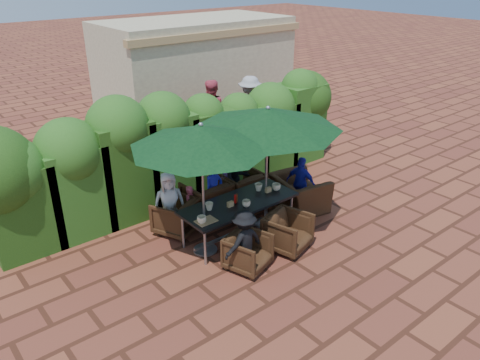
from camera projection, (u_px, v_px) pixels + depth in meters
ground at (253, 236)px, 9.04m from camera, size 80.00×80.00×0.00m
dining_table at (239, 206)px, 8.75m from camera, size 2.27×0.90×0.75m
umbrella_left at (201, 137)px, 7.66m from camera, size 2.43×2.43×2.46m
umbrella_right at (268, 119)px, 8.52m from camera, size 2.76×2.76×2.46m
chair_far_left at (176, 214)px, 9.04m from camera, size 0.96×0.94×0.76m
chair_far_mid at (207, 197)px, 9.60m from camera, size 0.87×0.82×0.85m
chair_far_right at (242, 187)px, 10.06m from camera, size 0.83×0.78×0.84m
chair_near_left at (248, 250)px, 7.97m from camera, size 0.84×0.81×0.69m
chair_near_right at (288, 230)px, 8.51m from camera, size 0.90×0.86×0.76m
chair_end_right at (299, 188)px, 9.88m from camera, size 0.92×1.23×0.97m
adult_far_left at (169, 202)px, 8.97m from camera, size 0.71×0.57×1.25m
adult_far_mid at (214, 192)px, 9.41m from camera, size 0.48×0.41×1.21m
adult_far_right at (237, 179)px, 9.92m from camera, size 0.67×0.48×1.27m
adult_near_left at (244, 242)px, 7.80m from camera, size 0.75×0.36×1.15m
adult_end_right at (301, 183)px, 9.86m from camera, size 0.51×0.75×1.16m
child_left at (191, 205)px, 9.29m from camera, size 0.35×0.31×0.84m
child_right at (227, 188)px, 9.92m from camera, size 0.36×0.31×0.91m
pedestrian_a at (200, 125)px, 12.53m from camera, size 1.62×0.77×1.66m
pedestrian_b at (211, 114)px, 13.12m from camera, size 0.91×0.56×1.89m
pedestrian_c at (250, 108)px, 13.61m from camera, size 1.24×1.25×1.88m
cup_a at (202, 220)px, 7.98m from camera, size 0.17×0.17×0.13m
cup_b at (209, 206)px, 8.41m from camera, size 0.15×0.15×0.14m
cup_c at (246, 203)px, 8.53m from camera, size 0.16×0.16×0.12m
cup_d at (259, 187)px, 9.12m from camera, size 0.15×0.15×0.15m
cup_e at (276, 187)px, 9.14m from camera, size 0.17×0.17×0.14m
ketchup_bottle at (235, 199)px, 8.64m from camera, size 0.04×0.04×0.17m
sauce_bottle at (237, 198)px, 8.68m from camera, size 0.04×0.04×0.17m
serving_tray at (206, 221)px, 8.06m from camera, size 0.35×0.25×0.02m
number_block_left at (230, 204)px, 8.53m from camera, size 0.12×0.06×0.10m
number_block_right at (268, 190)px, 9.07m from camera, size 0.12×0.06×0.10m
hedge_wall at (173, 142)px, 9.95m from camera, size 9.10×1.60×2.55m
building at (196, 70)px, 15.27m from camera, size 6.20×3.08×3.20m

